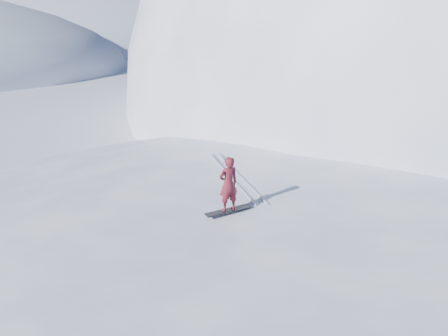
% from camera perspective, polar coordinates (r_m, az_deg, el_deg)
% --- Properties ---
extents(ground, '(400.00, 400.00, 0.00)m').
position_cam_1_polar(ground, '(15.24, 11.82, -14.25)').
color(ground, white).
rests_on(ground, ground).
extents(near_ridge, '(36.00, 28.00, 4.80)m').
position_cam_1_polar(near_ridge, '(17.95, 11.72, -8.64)').
color(near_ridge, white).
rests_on(near_ridge, ground).
extents(summit_peak, '(60.00, 56.00, 56.00)m').
position_cam_1_polar(summit_peak, '(47.03, 27.12, 7.34)').
color(summit_peak, white).
rests_on(summit_peak, ground).
extents(peak_shoulder, '(28.00, 24.00, 18.00)m').
position_cam_1_polar(peak_shoulder, '(36.02, 16.52, 5.47)').
color(peak_shoulder, white).
rests_on(peak_shoulder, ground).
extents(far_ridge_c, '(140.00, 90.00, 36.00)m').
position_cam_1_polar(far_ridge_c, '(127.09, -24.79, 14.28)').
color(far_ridge_c, white).
rests_on(far_ridge_c, ground).
extents(wind_bumps, '(16.00, 14.40, 1.00)m').
position_cam_1_polar(wind_bumps, '(16.79, 7.60, -10.52)').
color(wind_bumps, white).
rests_on(wind_bumps, ground).
extents(snowboard, '(1.60, 0.85, 0.03)m').
position_cam_1_polar(snowboard, '(14.05, 0.56, -5.55)').
color(snowboard, black).
rests_on(snowboard, near_ridge).
extents(snowboarder, '(0.76, 0.63, 1.79)m').
position_cam_1_polar(snowboarder, '(13.68, 0.57, -2.10)').
color(snowboarder, maroon).
rests_on(snowboarder, snowboard).
extents(board_tracks, '(1.44, 5.93, 0.04)m').
position_cam_1_polar(board_tracks, '(17.10, 1.19, -0.76)').
color(board_tracks, silver).
rests_on(board_tracks, ground).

